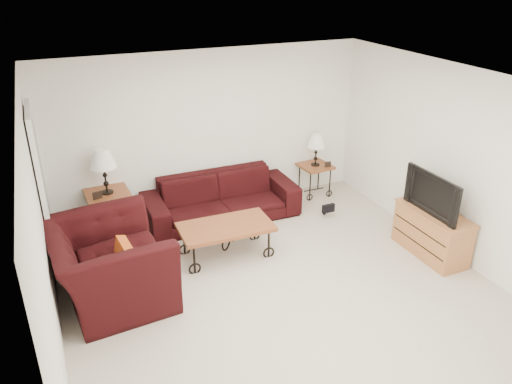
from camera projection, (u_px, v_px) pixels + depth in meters
The scene contains 20 objects.
ground at pixel (279, 288), 6.15m from camera, with size 5.00×5.00×0.00m, color beige.
wall_back at pixel (209, 132), 7.70m from camera, with size 5.00×0.02×2.50m, color white.
wall_front at pixel (437, 335), 3.54m from camera, with size 5.00×0.02×2.50m, color white.
wall_left at pixel (42, 241), 4.72m from camera, with size 0.02×5.00×2.50m, color white.
wall_right at pixel (454, 163), 6.53m from camera, with size 0.02×5.00×2.50m, color white.
ceiling at pixel (283, 85), 5.10m from camera, with size 5.00×5.00×0.00m, color white.
doorway at pixel (42, 194), 6.20m from camera, with size 0.08×0.94×2.04m, color black.
sofa at pixel (221, 198), 7.68m from camera, with size 2.33×0.91×0.68m, color black.
side_table_left at pixel (110, 213), 7.25m from camera, with size 0.60×0.60×0.65m, color brown.
side_table_right at pixel (314, 180), 8.49m from camera, with size 0.49×0.49×0.54m, color brown.
lamp_left at pixel (104, 172), 6.97m from camera, with size 0.37×0.37×0.65m, color black, non-canonical shape.
lamp_right at pixel (316, 150), 8.26m from camera, with size 0.31×0.31×0.54m, color black, non-canonical shape.
photo_frame_left at pixel (97, 195), 6.91m from camera, with size 0.13×0.02×0.11m, color black.
photo_frame_right at pixel (328, 164), 8.29m from camera, with size 0.11×0.01×0.09m, color black.
coffee_table at pixel (226, 240), 6.74m from camera, with size 1.23×0.66×0.46m, color brown.
armchair at pixel (110, 264), 5.78m from camera, with size 1.43×1.25×0.93m, color black.
throw_pillow at pixel (123, 260), 5.77m from camera, with size 0.42×0.11×0.42m, color #D4601B.
tv_stand at pixel (432, 233), 6.74m from camera, with size 0.44×1.06×0.64m, color #B96F44.
television at pixel (437, 193), 6.49m from camera, with size 0.95×0.12×0.55m, color black.
backpack at pixel (325, 203), 7.83m from camera, with size 0.31×0.24×0.40m, color black.
Camera 1 is at (-2.28, -4.55, 3.65)m, focal length 35.27 mm.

